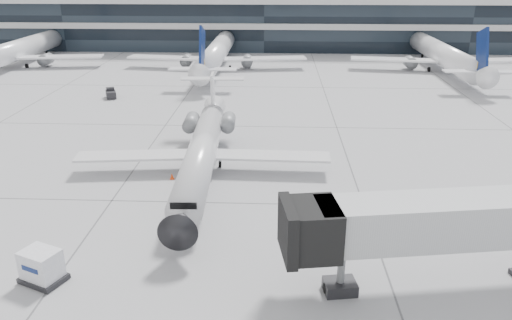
{
  "coord_description": "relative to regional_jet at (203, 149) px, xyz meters",
  "views": [
    {
      "loc": [
        3.17,
        -35.32,
        17.66
      ],
      "look_at": [
        1.43,
        2.79,
        2.6
      ],
      "focal_mm": 35.0,
      "sensor_mm": 36.0,
      "label": 1
    }
  ],
  "objects": [
    {
      "name": "regional_jet",
      "position": [
        0.0,
        0.0,
        0.0
      ],
      "size": [
        22.92,
        28.57,
        6.6
      ],
      "rotation": [
        0.0,
        0.0,
        0.04
      ],
      "color": "silver",
      "rests_on": "ground"
    },
    {
      "name": "ground",
      "position": [
        3.5,
        -6.23,
        -2.25
      ],
      "size": [
        220.0,
        220.0,
        0.0
      ],
      "primitive_type": "plane",
      "color": "#97979A",
      "rests_on": "ground"
    },
    {
      "name": "terminal",
      "position": [
        3.5,
        75.77,
        2.75
      ],
      "size": [
        170.0,
        22.0,
        10.0
      ],
      "primitive_type": "cube",
      "color": "black",
      "rests_on": "ground"
    },
    {
      "name": "far_tug",
      "position": [
        -16.9,
        26.14,
        -1.63
      ],
      "size": [
        2.02,
        2.5,
        1.38
      ],
      "rotation": [
        0.0,
        0.0,
        0.39
      ],
      "color": "black",
      "rests_on": "ground"
    },
    {
      "name": "bg_jet_center",
      "position": [
        -4.5,
        48.77,
        -2.25
      ],
      "size": [
        32.0,
        40.0,
        9.6
      ],
      "primitive_type": null,
      "color": "white",
      "rests_on": "ground"
    },
    {
      "name": "bg_jet_left",
      "position": [
        -41.5,
        48.77,
        -2.25
      ],
      "size": [
        32.0,
        40.0,
        9.6
      ],
      "primitive_type": null,
      "color": "white",
      "rests_on": "ground"
    },
    {
      "name": "traffic_cone",
      "position": [
        -2.55,
        -1.74,
        -2.0
      ],
      "size": [
        0.42,
        0.42,
        0.54
      ],
      "rotation": [
        0.0,
        0.0,
        0.16
      ],
      "color": "red",
      "rests_on": "ground"
    },
    {
      "name": "bg_jet_right",
      "position": [
        35.5,
        48.77,
        -2.25
      ],
      "size": [
        32.0,
        40.0,
        9.6
      ],
      "primitive_type": null,
      "color": "white",
      "rests_on": "ground"
    },
    {
      "name": "jet_bridge",
      "position": [
        16.93,
        -16.36,
        2.01
      ],
      "size": [
        18.21,
        6.09,
        5.85
      ],
      "rotation": [
        0.0,
        0.0,
        0.15
      ],
      "color": "silver",
      "rests_on": "ground"
    },
    {
      "name": "cargo_uld",
      "position": [
        -7.11,
        -17.13,
        -1.24
      ],
      "size": [
        2.99,
        2.65,
        2.02
      ],
      "rotation": [
        0.0,
        0.0,
        -0.4
      ],
      "color": "black",
      "rests_on": "ground"
    }
  ]
}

